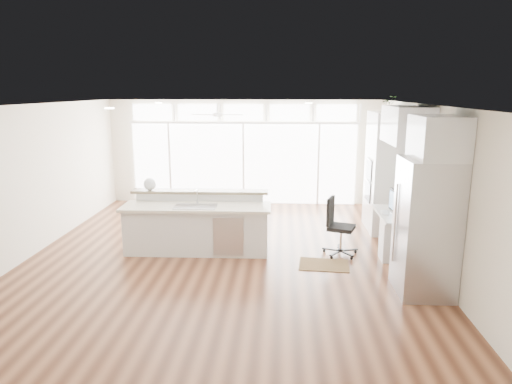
{
  "coord_description": "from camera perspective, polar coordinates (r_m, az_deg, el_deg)",
  "views": [
    {
      "loc": [
        1.02,
        -7.81,
        2.95
      ],
      "look_at": [
        0.52,
        0.6,
        1.05
      ],
      "focal_mm": 32.0,
      "sensor_mm": 36.0,
      "label": 1
    }
  ],
  "objects": [
    {
      "name": "kitchen_island",
      "position": [
        8.47,
        -7.39,
        -3.96
      ],
      "size": [
        2.73,
        1.07,
        1.08
      ],
      "primitive_type": "cube",
      "rotation": [
        0.0,
        0.0,
        0.02
      ],
      "color": "silver",
      "rests_on": "floor"
    },
    {
      "name": "fridge_cabinet",
      "position": [
        6.83,
        21.83,
        6.34
      ],
      "size": [
        0.64,
        0.9,
        0.6
      ],
      "primitive_type": "cube",
      "color": "silver",
      "rests_on": "wall_right"
    },
    {
      "name": "wall_left",
      "position": [
        9.16,
        -26.26,
        1.32
      ],
      "size": [
        0.04,
        8.0,
        2.7
      ],
      "primitive_type": "cube",
      "color": "silver",
      "rests_on": "floor"
    },
    {
      "name": "wall_back",
      "position": [
        11.96,
        -1.55,
        5.0
      ],
      "size": [
        7.0,
        0.04,
        2.7
      ],
      "primitive_type": "cube",
      "color": "silver",
      "rests_on": "floor"
    },
    {
      "name": "transom_row",
      "position": [
        11.8,
        -1.6,
        9.92
      ],
      "size": [
        5.9,
        0.06,
        0.4
      ],
      "primitive_type": "cube",
      "color": "white",
      "rests_on": "wall_back"
    },
    {
      "name": "upper_cabinets",
      "position": [
        8.41,
        18.37,
        7.97
      ],
      "size": [
        0.64,
        1.3,
        0.64
      ],
      "primitive_type": "cube",
      "color": "silver",
      "rests_on": "wall_right"
    },
    {
      "name": "office_chair",
      "position": [
        8.39,
        10.62,
        -4.34
      ],
      "size": [
        0.68,
        0.66,
        1.05
      ],
      "primitive_type": "cube",
      "rotation": [
        0.0,
        0.0,
        -0.34
      ],
      "color": "black",
      "rests_on": "floor"
    },
    {
      "name": "wall_right",
      "position": [
        8.34,
        20.6,
        0.82
      ],
      "size": [
        0.04,
        8.0,
        2.7
      ],
      "primitive_type": "cube",
      "color": "silver",
      "rests_on": "floor"
    },
    {
      "name": "rug",
      "position": [
        8.02,
        8.5,
        -8.98
      ],
      "size": [
        0.89,
        0.68,
        0.01
      ],
      "primitive_type": "cube",
      "rotation": [
        0.0,
        0.0,
        -0.08
      ],
      "color": "#372411",
      "rests_on": "floor"
    },
    {
      "name": "monitor",
      "position": [
        8.58,
        16.96,
        -1.12
      ],
      "size": [
        0.13,
        0.54,
        0.44
      ],
      "primitive_type": "cube",
      "rotation": [
        0.0,
        0.0,
        0.08
      ],
      "color": "black",
      "rests_on": "desk_nook"
    },
    {
      "name": "oven_cabinet",
      "position": [
        9.99,
        15.77,
        2.41
      ],
      "size": [
        0.64,
        1.2,
        2.5
      ],
      "primitive_type": "cube",
      "color": "silver",
      "rests_on": "floor"
    },
    {
      "name": "wall_front",
      "position": [
        4.25,
        -10.93,
        -9.63
      ],
      "size": [
        7.0,
        0.04,
        2.7
      ],
      "primitive_type": "cube",
      "color": "silver",
      "rests_on": "floor"
    },
    {
      "name": "refrigerator",
      "position": [
        7.06,
        20.51,
        -4.16
      ],
      "size": [
        0.76,
        0.9,
        2.0
      ],
      "primitive_type": "cube",
      "color": "#ACADB1",
      "rests_on": "floor"
    },
    {
      "name": "desk_window",
      "position": [
        8.58,
        19.87,
        2.55
      ],
      "size": [
        0.04,
        0.85,
        0.85
      ],
      "primitive_type": "cube",
      "color": "white",
      "rests_on": "wall_right"
    },
    {
      "name": "floor",
      "position": [
        8.41,
        -3.85,
        -7.94
      ],
      "size": [
        7.0,
        8.0,
        0.02
      ],
      "primitive_type": "cube",
      "color": "#462415",
      "rests_on": "ground"
    },
    {
      "name": "glass_wall",
      "position": [
        11.94,
        -1.57,
        3.53
      ],
      "size": [
        5.8,
        0.06,
        2.08
      ],
      "primitive_type": "cube",
      "color": "white",
      "rests_on": "wall_back"
    },
    {
      "name": "recessed_lights",
      "position": [
        8.07,
        -3.95,
        10.75
      ],
      "size": [
        3.4,
        3.0,
        0.02
      ],
      "primitive_type": "cube",
      "color": "white",
      "rests_on": "ceiling"
    },
    {
      "name": "desk_nook",
      "position": [
        8.76,
        17.22,
        -4.95
      ],
      "size": [
        0.72,
        1.3,
        0.76
      ],
      "primitive_type": "cube",
      "color": "silver",
      "rests_on": "floor"
    },
    {
      "name": "fishbowl",
      "position": [
        8.89,
        -13.12,
        0.98
      ],
      "size": [
        0.26,
        0.26,
        0.24
      ],
      "primitive_type": "sphere",
      "rotation": [
        0.0,
        0.0,
        -0.1
      ],
      "color": "silver",
      "rests_on": "kitchen_island"
    },
    {
      "name": "ceiling",
      "position": [
        7.88,
        -4.14,
        10.85
      ],
      "size": [
        7.0,
        8.0,
        0.02
      ],
      "primitive_type": "cube",
      "color": "white",
      "rests_on": "wall_back"
    },
    {
      "name": "keyboard",
      "position": [
        8.6,
        15.77,
        -2.5
      ],
      "size": [
        0.16,
        0.33,
        0.02
      ],
      "primitive_type": "cube",
      "rotation": [
        0.0,
        0.0,
        -0.13
      ],
      "color": "silver",
      "rests_on": "desk_nook"
    },
    {
      "name": "potted_plant",
      "position": [
        9.85,
        16.26,
        10.32
      ],
      "size": [
        0.33,
        0.36,
        0.25
      ],
      "primitive_type": "imported",
      "rotation": [
        0.0,
        0.0,
        0.11
      ],
      "color": "#365E28",
      "rests_on": "oven_cabinet"
    },
    {
      "name": "ceiling_fan",
      "position": [
        10.72,
        -4.85,
        10.14
      ],
      "size": [
        1.16,
        1.16,
        0.32
      ],
      "primitive_type": "cube",
      "color": "white",
      "rests_on": "ceiling"
    },
    {
      "name": "framed_photos",
      "position": [
        9.19,
        18.74,
        2.31
      ],
      "size": [
        0.06,
        0.22,
        0.8
      ],
      "primitive_type": "cube",
      "color": "black",
      "rests_on": "wall_right"
    }
  ]
}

